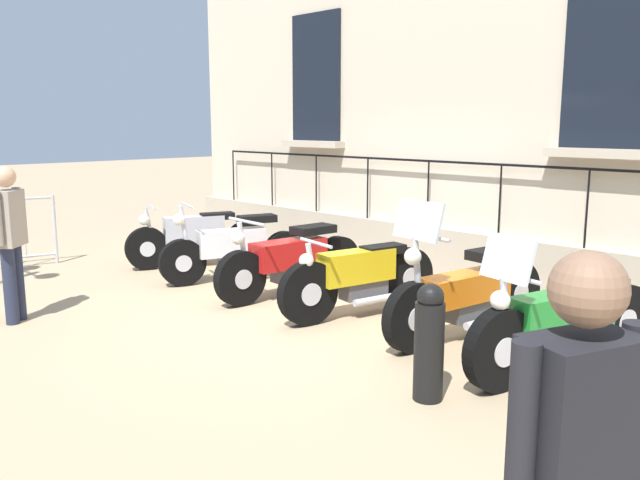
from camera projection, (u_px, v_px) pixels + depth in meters
The scene contains 10 objects.
ground_plane at pixel (312, 309), 7.50m from camera, with size 60.00×60.00×0.00m, color tan.
building_facade at pixel (450, 44), 8.71m from camera, with size 0.82×10.38×6.56m.
motorcycle_silver at pixel (197, 238), 9.75m from camera, with size 2.03×0.95×0.94m.
motorcycle_white at pixel (234, 250), 8.83m from camera, with size 2.01×0.87×1.08m.
motorcycle_red at pixel (292, 261), 8.06m from camera, with size 2.18×0.73×1.01m.
motorcycle_yellow at pixel (360, 278), 7.22m from camera, with size 2.05×0.71×0.90m.
motorcycle_orange at pixel (467, 294), 6.46m from camera, with size 2.20×0.74×1.43m.
motorcycle_green at pixel (564, 323), 5.52m from camera, with size 2.19×0.81×1.26m.
bollard at pixel (429, 342), 4.98m from camera, with size 0.23×0.23×0.93m.
pedestrian_standing at pixel (10, 235), 6.87m from camera, with size 0.41×0.41×1.68m.
Camera 1 is at (4.99, 5.24, 2.12)m, focal length 36.46 mm.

